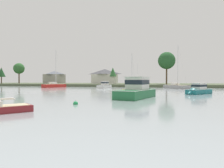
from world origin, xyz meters
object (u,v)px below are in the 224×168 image
at_px(cruiser_white, 105,86).
at_px(sailboat_red, 54,87).
at_px(sailboat_grey, 176,88).
at_px(cruiser_teal, 197,91).
at_px(mooring_buoy_green, 76,104).
at_px(cruiser_green, 139,93).
at_px(sailboat_yellow, 131,91).

distance_m(cruiser_white, sailboat_red, 19.74).
bearing_deg(sailboat_grey, cruiser_white, -174.61).
relative_size(sailboat_grey, cruiser_white, 1.71).
relative_size(cruiser_teal, mooring_buoy_green, 12.32).
distance_m(cruiser_teal, mooring_buoy_green, 26.04).
height_order(sailboat_grey, cruiser_teal, sailboat_grey).
xyz_separation_m(sailboat_grey, cruiser_green, (-5.69, -37.18, 0.42)).
xyz_separation_m(sailboat_grey, cruiser_teal, (3.63, -26.41, 0.21)).
bearing_deg(cruiser_white, sailboat_red, 179.96).
distance_m(cruiser_teal, cruiser_white, 35.93).
height_order(sailboat_grey, cruiser_white, sailboat_grey).
height_order(sailboat_grey, cruiser_green, sailboat_grey).
bearing_deg(sailboat_red, cruiser_white, -0.04).
bearing_deg(mooring_buoy_green, cruiser_green, 65.70).
bearing_deg(cruiser_teal, sailboat_red, 152.32).
distance_m(sailboat_yellow, cruiser_teal, 14.92).
relative_size(sailboat_yellow, cruiser_green, 0.87).
distance_m(sailboat_red, mooring_buoy_green, 56.04).
bearing_deg(sailboat_grey, cruiser_green, -98.70).
bearing_deg(sailboat_red, sailboat_yellow, -30.05).
bearing_deg(cruiser_green, sailboat_yellow, 105.56).
distance_m(cruiser_green, cruiser_white, 39.01).
relative_size(cruiser_green, sailboat_red, 0.73).
xyz_separation_m(sailboat_red, mooring_buoy_green, (31.97, -46.03, -0.22)).
height_order(cruiser_green, cruiser_teal, cruiser_green).
relative_size(sailboat_yellow, sailboat_red, 0.63).
relative_size(sailboat_yellow, sailboat_grey, 0.65).
distance_m(cruiser_green, mooring_buoy_green, 12.08).
bearing_deg(cruiser_teal, cruiser_white, 137.55).
bearing_deg(cruiser_white, cruiser_green, -63.85).
xyz_separation_m(cruiser_green, sailboat_red, (-36.93, 35.03, -0.40)).
bearing_deg(cruiser_white, sailboat_yellow, -55.95).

